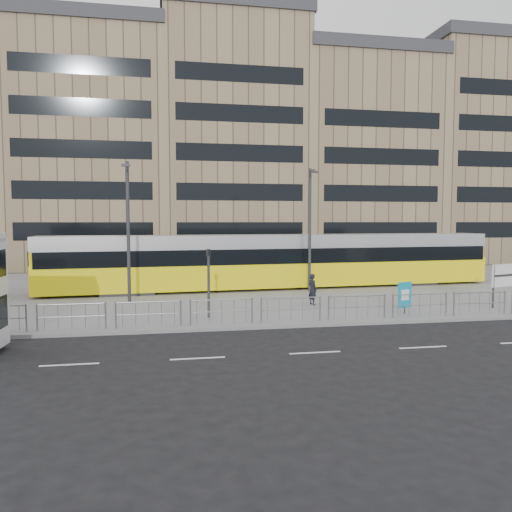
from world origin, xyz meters
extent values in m
plane|color=black|center=(0.00, 0.00, 0.00)|extent=(120.00, 120.00, 0.00)
cube|color=gray|center=(0.00, 12.00, 0.07)|extent=(64.00, 24.00, 0.15)
cube|color=gray|center=(0.00, 0.05, 0.07)|extent=(64.00, 0.25, 0.17)
cube|color=#8E7B5B|center=(-10.00, 34.00, 11.00)|extent=(14.00, 16.00, 22.00)
cube|color=#38383D|center=(-10.00, 34.00, 22.60)|extent=(14.40, 16.40, 1.20)
cube|color=#8E7B5B|center=(4.00, 34.00, 12.00)|extent=(14.00, 16.00, 24.00)
cube|color=#38383D|center=(4.00, 34.00, 24.60)|extent=(14.40, 16.40, 1.20)
cube|color=#8E7B5B|center=(18.00, 34.00, 10.50)|extent=(14.00, 16.00, 21.00)
cube|color=#38383D|center=(18.00, 34.00, 21.60)|extent=(14.40, 16.40, 1.20)
cube|color=#8E7B5B|center=(32.00, 34.00, 11.50)|extent=(14.00, 16.00, 23.00)
cube|color=#38383D|center=(32.00, 34.00, 23.60)|extent=(14.40, 16.40, 1.20)
cylinder|color=gray|center=(2.00, 0.50, 1.20)|extent=(32.00, 0.05, 0.05)
cylinder|color=gray|center=(2.00, 0.50, 0.70)|extent=(32.00, 0.04, 0.04)
cube|color=white|center=(1.00, -4.00, 0.01)|extent=(62.00, 0.12, 0.01)
cube|color=#FCEA0D|center=(4.16, 11.35, 1.15)|extent=(29.56, 4.91, 1.68)
cube|color=black|center=(4.16, 11.35, 2.31)|extent=(29.15, 4.92, 0.95)
cube|color=#B9B9BE|center=(4.16, 11.35, 3.20)|extent=(29.55, 4.69, 0.84)
cube|color=#FCEA0D|center=(18.21, 12.37, 1.83)|extent=(1.43, 2.45, 2.73)
cube|color=#FCEA0D|center=(-9.89, 10.33, 1.83)|extent=(1.43, 2.45, 2.73)
cylinder|color=#2D2D30|center=(4.16, 11.35, 1.94)|extent=(2.68, 2.68, 3.15)
cube|color=#2D2D30|center=(13.60, 12.03, 0.41)|extent=(3.34, 2.87, 0.53)
cube|color=#2D2D30|center=(-5.28, 10.66, 0.41)|extent=(3.34, 2.87, 0.53)
cylinder|color=#2D2D30|center=(13.08, 2.01, 1.24)|extent=(0.09, 0.09, 2.18)
cube|color=white|center=(13.89, 2.27, 1.76)|extent=(1.83, 0.66, 1.14)
cylinder|color=#2D2D30|center=(8.01, 1.37, 0.55)|extent=(0.06, 0.06, 0.80)
cube|color=#0C95B8|center=(8.01, 1.37, 1.05)|extent=(0.77, 0.32, 1.20)
cube|color=white|center=(8.01, 1.33, 1.05)|extent=(0.47, 0.18, 0.50)
imported|color=black|center=(4.52, 4.64, 0.96)|extent=(0.56, 0.69, 1.62)
cylinder|color=#2D2D30|center=(-1.10, 2.12, 1.65)|extent=(0.12, 0.12, 3.00)
imported|color=#2D2D30|center=(-1.10, 2.12, 2.75)|extent=(0.23, 0.25, 1.00)
cylinder|color=#2D2D30|center=(-4.92, 7.09, 3.89)|extent=(0.18, 0.18, 7.48)
cylinder|color=#2D2D30|center=(-4.92, 6.69, 7.43)|extent=(0.14, 0.90, 0.14)
cube|color=#2D2D30|center=(-4.92, 6.24, 7.33)|extent=(0.45, 0.20, 0.12)
cylinder|color=#2D2D30|center=(5.78, 9.50, 3.93)|extent=(0.18, 0.18, 7.57)
cylinder|color=#2D2D30|center=(5.78, 9.10, 7.52)|extent=(0.14, 0.90, 0.14)
cube|color=#2D2D30|center=(5.78, 8.65, 7.42)|extent=(0.45, 0.20, 0.12)
camera|label=1|loc=(-3.00, -20.13, 4.49)|focal=35.00mm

